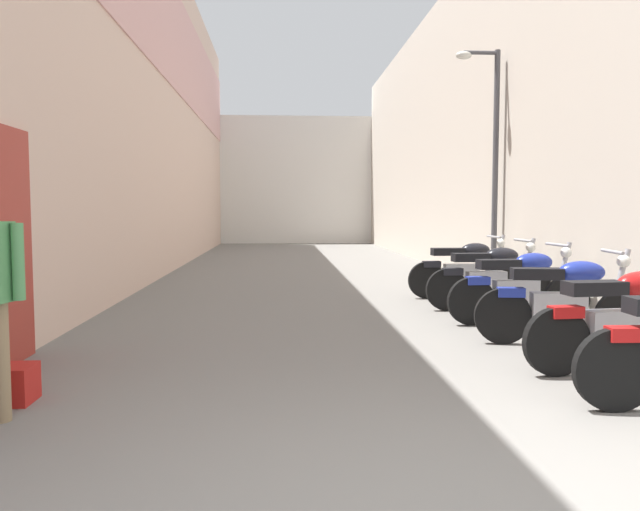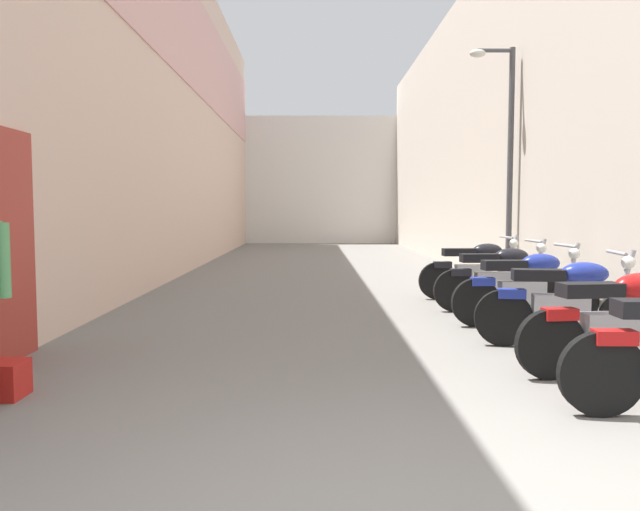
# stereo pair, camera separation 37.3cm
# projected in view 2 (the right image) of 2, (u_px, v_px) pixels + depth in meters

# --- Properties ---
(ground_plane) EXTENTS (40.51, 40.51, 0.00)m
(ground_plane) POSITION_uv_depth(u_px,v_px,m) (330.00, 281.00, 12.78)
(ground_plane) COLOR slate
(building_left) EXTENTS (0.45, 24.51, 7.71)m
(building_left) POSITION_uv_depth(u_px,v_px,m) (179.00, 103.00, 14.41)
(building_left) COLOR beige
(building_left) RESTS_ON ground
(building_right) EXTENTS (0.45, 24.51, 6.64)m
(building_right) POSITION_uv_depth(u_px,v_px,m) (475.00, 129.00, 14.57)
(building_right) COLOR beige
(building_right) RESTS_ON ground
(building_far_end) EXTENTS (9.46, 2.00, 5.43)m
(building_far_end) POSITION_uv_depth(u_px,v_px,m) (320.00, 181.00, 27.79)
(building_far_end) COLOR silver
(building_far_end) RESTS_ON ground
(motorcycle_second) EXTENTS (1.85, 0.58, 1.04)m
(motorcycle_second) POSITION_uv_depth(u_px,v_px,m) (621.00, 320.00, 5.36)
(motorcycle_second) COLOR black
(motorcycle_second) RESTS_ON ground
(motorcycle_third) EXTENTS (1.84, 0.58, 1.04)m
(motorcycle_third) POSITION_uv_depth(u_px,v_px,m) (566.00, 300.00, 6.51)
(motorcycle_third) COLOR black
(motorcycle_third) RESTS_ON ground
(motorcycle_fourth) EXTENTS (1.85, 0.58, 1.04)m
(motorcycle_fourth) POSITION_uv_depth(u_px,v_px,m) (527.00, 286.00, 7.73)
(motorcycle_fourth) COLOR black
(motorcycle_fourth) RESTS_ON ground
(motorcycle_fifth) EXTENTS (1.85, 0.58, 1.04)m
(motorcycle_fifth) POSITION_uv_depth(u_px,v_px,m) (499.00, 276.00, 8.86)
(motorcycle_fifth) COLOR black
(motorcycle_fifth) RESTS_ON ground
(motorcycle_sixth) EXTENTS (1.85, 0.58, 1.04)m
(motorcycle_sixth) POSITION_uv_depth(u_px,v_px,m) (477.00, 268.00, 10.08)
(motorcycle_sixth) COLOR black
(motorcycle_sixth) RESTS_ON ground
(street_lamp) EXTENTS (0.79, 0.18, 4.21)m
(street_lamp) POSITION_uv_depth(u_px,v_px,m) (505.00, 149.00, 10.85)
(street_lamp) COLOR #47474C
(street_lamp) RESTS_ON ground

